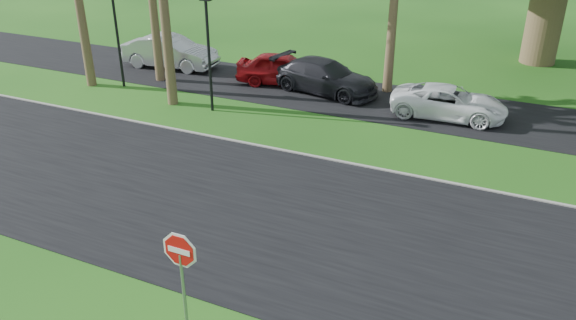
% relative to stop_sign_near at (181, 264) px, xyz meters
% --- Properties ---
extents(ground, '(120.00, 120.00, 0.00)m').
position_rel_stop_sign_near_xyz_m(ground, '(-0.50, 3.00, -1.77)').
color(ground, '#194912').
rests_on(ground, ground).
extents(road, '(120.00, 8.00, 0.02)m').
position_rel_stop_sign_near_xyz_m(road, '(-0.50, 5.00, -1.76)').
color(road, black).
rests_on(road, ground).
extents(parking_strip, '(120.00, 5.00, 0.02)m').
position_rel_stop_sign_near_xyz_m(parking_strip, '(-0.50, 15.50, -1.76)').
color(parking_strip, black).
rests_on(parking_strip, ground).
extents(curb, '(120.00, 0.12, 0.06)m').
position_rel_stop_sign_near_xyz_m(curb, '(-0.50, 9.05, -1.74)').
color(curb, gray).
rests_on(curb, ground).
extents(stop_sign_near, '(1.05, 0.07, 2.62)m').
position_rel_stop_sign_near_xyz_m(stop_sign_near, '(0.00, 0.00, 0.00)').
color(stop_sign_near, gray).
rests_on(stop_sign_near, ground).
extents(streetlight_left, '(0.45, 0.25, 4.34)m').
position_rel_stop_sign_near_xyz_m(streetlight_left, '(-12.00, 12.50, 0.72)').
color(streetlight_left, black).
rests_on(streetlight_left, ground).
extents(streetlight_right, '(0.45, 0.25, 4.64)m').
position_rel_stop_sign_near_xyz_m(streetlight_right, '(-6.50, 11.50, 0.88)').
color(streetlight_right, black).
rests_on(streetlight_right, ground).
extents(car_silver, '(5.08, 2.14, 1.63)m').
position_rel_stop_sign_near_xyz_m(car_silver, '(-11.77, 15.98, -0.96)').
color(car_silver, '#A7AAAF').
rests_on(car_silver, ground).
extents(car_red, '(4.65, 2.79, 1.48)m').
position_rel_stop_sign_near_xyz_m(car_red, '(-5.31, 15.94, -1.03)').
color(car_red, maroon).
rests_on(car_red, ground).
extents(car_dark, '(5.37, 2.98, 1.47)m').
position_rel_stop_sign_near_xyz_m(car_dark, '(-3.06, 15.64, -1.04)').
color(car_dark, black).
rests_on(car_dark, ground).
extents(car_minivan, '(4.68, 2.33, 1.28)m').
position_rel_stop_sign_near_xyz_m(car_minivan, '(2.64, 14.82, -1.14)').
color(car_minivan, white).
rests_on(car_minivan, ground).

